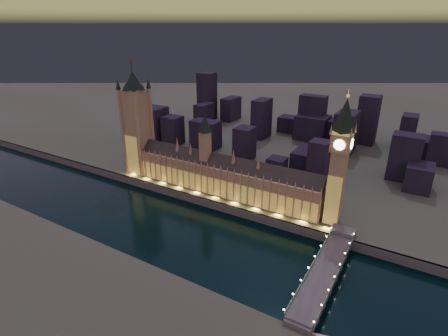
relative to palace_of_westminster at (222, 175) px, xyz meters
The scene contains 8 objects.
ground_plane 67.16m from the palace_of_westminster, 88.50° to the right, with size 2000.00×2000.00×0.00m, color black.
north_bank 458.81m from the palace_of_westminster, 89.80° to the left, with size 2000.00×960.00×8.00m, color #3F4633.
embankment_wall 30.55m from the palace_of_westminster, 85.55° to the right, with size 2000.00×2.50×8.00m, color #464440.
palace_of_westminster is the anchor object (origin of this frame).
victoria_tower 116.57m from the palace_of_westminster, behind, with size 31.68×31.68×123.40m.
elizabeth_tower 118.20m from the palace_of_westminster, ahead, with size 18.00×18.00×112.12m.
westminster_bridge 141.15m from the palace_of_westminster, 27.82° to the right, with size 18.23×113.00×15.90m.
city_backdrop 189.02m from the palace_of_westminster, 78.74° to the left, with size 465.11×215.63×80.03m.
Camera 1 is at (161.94, -207.82, 164.50)m, focal length 28.00 mm.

